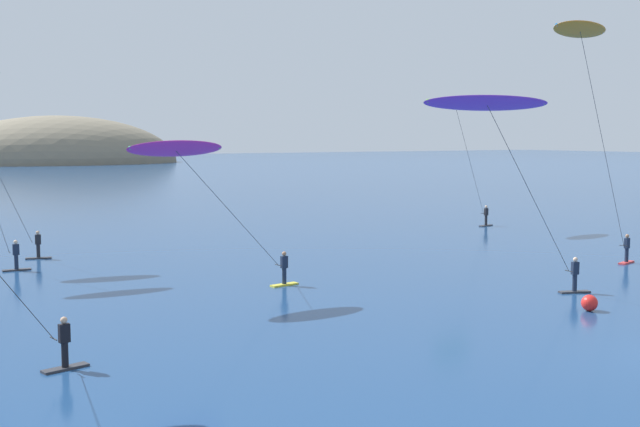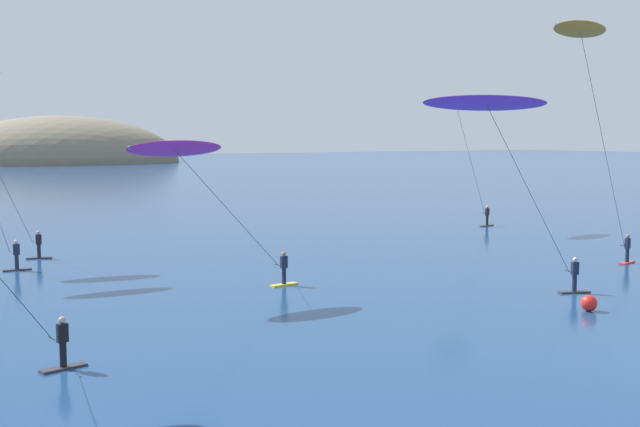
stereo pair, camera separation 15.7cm
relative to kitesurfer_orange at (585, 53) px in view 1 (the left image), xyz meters
The scene contains 5 objects.
kitesurfer_orange is the anchor object (origin of this frame).
kitesurfer_magenta 22.05m from the kitesurfer_orange, 167.50° to the left, with size 8.92×1.51×7.31m.
kitesurfer_lime 20.65m from the kitesurfer_orange, 67.65° to the left, with size 7.42×2.13×10.28m.
kitesurfer_purple 10.39m from the kitesurfer_orange, 162.46° to the right, with size 8.92×2.64×9.29m.
marker_buoy 15.30m from the kitesurfer_orange, 136.90° to the right, with size 0.70×0.70×0.70m, color red.
Camera 1 is at (-24.76, -15.23, 7.42)m, focal length 45.00 mm.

